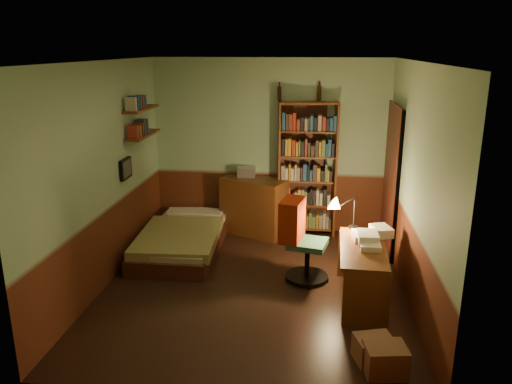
# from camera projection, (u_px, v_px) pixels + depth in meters

# --- Properties ---
(floor) EXTENTS (3.50, 4.00, 0.02)m
(floor) POSITION_uv_depth(u_px,v_px,m) (253.00, 287.00, 5.95)
(floor) COLOR black
(floor) RESTS_ON ground
(ceiling) EXTENTS (3.50, 4.00, 0.02)m
(ceiling) POSITION_uv_depth(u_px,v_px,m) (253.00, 60.00, 5.21)
(ceiling) COLOR silver
(ceiling) RESTS_ON wall_back
(wall_back) EXTENTS (3.50, 0.02, 2.60)m
(wall_back) POSITION_uv_depth(u_px,v_px,m) (270.00, 147.00, 7.50)
(wall_back) COLOR #8DB089
(wall_back) RESTS_ON ground
(wall_left) EXTENTS (0.02, 4.00, 2.60)m
(wall_left) POSITION_uv_depth(u_px,v_px,m) (103.00, 176.00, 5.78)
(wall_left) COLOR #8DB089
(wall_left) RESTS_ON ground
(wall_right) EXTENTS (0.02, 4.00, 2.60)m
(wall_right) POSITION_uv_depth(u_px,v_px,m) (415.00, 186.00, 5.38)
(wall_right) COLOR #8DB089
(wall_right) RESTS_ON ground
(wall_front) EXTENTS (3.50, 0.02, 2.60)m
(wall_front) POSITION_uv_depth(u_px,v_px,m) (219.00, 252.00, 3.67)
(wall_front) COLOR #8DB089
(wall_front) RESTS_ON ground
(doorway) EXTENTS (0.06, 0.90, 2.00)m
(doorway) POSITION_uv_depth(u_px,v_px,m) (392.00, 182.00, 6.71)
(doorway) COLOR black
(doorway) RESTS_ON ground
(door_trim) EXTENTS (0.02, 0.98, 2.08)m
(door_trim) POSITION_uv_depth(u_px,v_px,m) (389.00, 182.00, 6.71)
(door_trim) COLOR #3B1A11
(door_trim) RESTS_ON ground
(bed) EXTENTS (1.01, 1.87, 0.55)m
(bed) POSITION_uv_depth(u_px,v_px,m) (182.00, 232.00, 6.92)
(bed) COLOR olive
(bed) RESTS_ON ground
(dresser) EXTENTS (1.08, 0.84, 0.86)m
(dresser) POSITION_uv_depth(u_px,v_px,m) (255.00, 206.00, 7.53)
(dresser) COLOR #592D13
(dresser) RESTS_ON ground
(mini_stereo) EXTENTS (0.29, 0.23, 0.15)m
(mini_stereo) POSITION_uv_depth(u_px,v_px,m) (246.00, 172.00, 7.53)
(mini_stereo) COLOR #B2B2B7
(mini_stereo) RESTS_ON dresser
(bookshelf) EXTENTS (0.88, 0.38, 1.99)m
(bookshelf) POSITION_uv_depth(u_px,v_px,m) (307.00, 170.00, 7.37)
(bookshelf) COLOR #592D13
(bookshelf) RESTS_ON ground
(bottle_left) EXTENTS (0.06, 0.06, 0.21)m
(bottle_left) POSITION_uv_depth(u_px,v_px,m) (279.00, 93.00, 7.21)
(bottle_left) COLOR black
(bottle_left) RESTS_ON bookshelf
(bottle_right) EXTENTS (0.08, 0.08, 0.22)m
(bottle_right) POSITION_uv_depth(u_px,v_px,m) (319.00, 93.00, 7.14)
(bottle_right) COLOR black
(bottle_right) RESTS_ON bookshelf
(desk) EXTENTS (0.54, 1.21, 0.64)m
(desk) POSITION_uv_depth(u_px,v_px,m) (361.00, 274.00, 5.55)
(desk) COLOR #592D13
(desk) RESTS_ON ground
(paper_stack) EXTENTS (0.27, 0.32, 0.11)m
(paper_stack) POSITION_uv_depth(u_px,v_px,m) (381.00, 231.00, 5.78)
(paper_stack) COLOR silver
(paper_stack) RESTS_ON desk
(desk_lamp) EXTENTS (0.22, 0.22, 0.68)m
(desk_lamp) POSITION_uv_depth(u_px,v_px,m) (355.00, 201.00, 5.94)
(desk_lamp) COLOR black
(desk_lamp) RESTS_ON desk
(office_chair) EXTENTS (0.60, 0.56, 1.04)m
(office_chair) POSITION_uv_depth(u_px,v_px,m) (308.00, 240.00, 5.98)
(office_chair) COLOR #2E5C43
(office_chair) RESTS_ON ground
(red_jacket) EXTENTS (0.25, 0.44, 0.51)m
(red_jacket) POSITION_uv_depth(u_px,v_px,m) (329.00, 179.00, 5.67)
(red_jacket) COLOR #A5270C
(red_jacket) RESTS_ON office_chair
(wall_shelf_lower) EXTENTS (0.20, 0.90, 0.03)m
(wall_shelf_lower) POSITION_uv_depth(u_px,v_px,m) (143.00, 135.00, 6.73)
(wall_shelf_lower) COLOR #592D13
(wall_shelf_lower) RESTS_ON wall_left
(wall_shelf_upper) EXTENTS (0.20, 0.90, 0.03)m
(wall_shelf_upper) POSITION_uv_depth(u_px,v_px,m) (141.00, 109.00, 6.64)
(wall_shelf_upper) COLOR #592D13
(wall_shelf_upper) RESTS_ON wall_left
(framed_picture) EXTENTS (0.04, 0.32, 0.26)m
(framed_picture) POSITION_uv_depth(u_px,v_px,m) (126.00, 169.00, 6.37)
(framed_picture) COLOR black
(framed_picture) RESTS_ON wall_left
(cardboard_box_a) EXTENTS (0.40, 0.34, 0.27)m
(cardboard_box_a) POSITION_uv_depth(u_px,v_px,m) (385.00, 360.00, 4.33)
(cardboard_box_a) COLOR #8B6248
(cardboard_box_a) RESTS_ON ground
(cardboard_box_b) EXTENTS (0.40, 0.36, 0.23)m
(cardboard_box_b) POSITION_uv_depth(u_px,v_px,m) (374.00, 349.00, 4.51)
(cardboard_box_b) COLOR #8B6248
(cardboard_box_b) RESTS_ON ground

